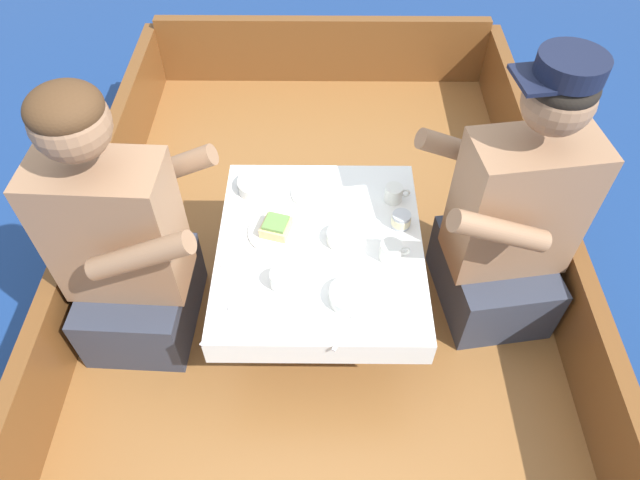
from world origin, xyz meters
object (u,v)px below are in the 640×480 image
sandwich (276,226)px  coffee_cup_port (283,279)px  coffee_cup_center (394,193)px  person_starboard (510,223)px  tin_can (401,220)px  person_port (123,247)px  coffee_cup_starboard (391,251)px

sandwich → coffee_cup_port: (0.03, -0.22, -0.00)m
coffee_cup_port → coffee_cup_center: bearing=45.2°
person_starboard → coffee_cup_center: 0.41m
coffee_cup_center → tin_can: coffee_cup_center is taller
person_starboard → tin_can: (-0.37, 0.02, -0.01)m
person_starboard → tin_can: bearing=-12.0°
person_port → coffee_cup_center: (0.91, 0.26, -0.00)m
coffee_cup_port → tin_can: bearing=33.0°
coffee_cup_center → tin_can: (0.02, -0.12, -0.01)m
sandwich → tin_can: bearing=5.0°
person_port → sandwich: 0.51m
person_port → person_starboard: size_ratio=0.98×
person_starboard → coffee_cup_center: bearing=-29.5°
person_starboard → coffee_cup_port: person_starboard is taller
sandwich → tin_can: sandwich is taller
sandwich → tin_can: 0.43m
person_port → coffee_cup_center: person_port is taller
coffee_cup_port → coffee_cup_center: (0.38, 0.38, 0.00)m
tin_can → sandwich: bearing=-175.0°
person_port → coffee_cup_center: bearing=18.5°
coffee_cup_starboard → coffee_cup_port: bearing=-162.2°
person_port → tin_can: 0.93m
sandwich → coffee_cup_center: coffee_cup_center is taller
person_starboard → tin_can: person_starboard is taller
coffee_cup_starboard → person_starboard: bearing=16.6°
sandwich → coffee_cup_starboard: coffee_cup_starboard is taller
sandwich → coffee_cup_port: bearing=-81.3°
person_starboard → sandwich: size_ratio=9.32×
coffee_cup_starboard → tin_can: bearing=72.4°
sandwich → person_starboard: bearing=1.2°
person_port → tin_can: person_port is taller
coffee_cup_port → coffee_cup_center: size_ratio=1.16×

